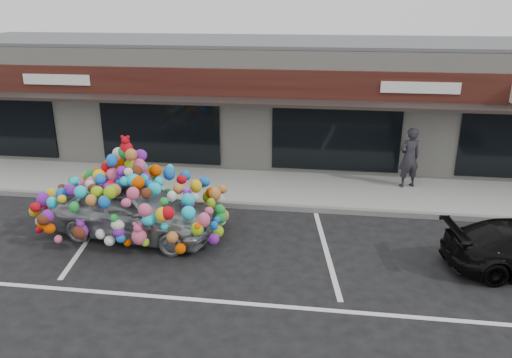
# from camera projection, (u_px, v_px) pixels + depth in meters

# --- Properties ---
(ground) EXTENTS (90.00, 90.00, 0.00)m
(ground) POSITION_uv_depth(u_px,v_px,m) (211.00, 247.00, 12.23)
(ground) COLOR black
(ground) RESTS_ON ground
(shop_building) EXTENTS (24.00, 7.20, 4.31)m
(shop_building) POSITION_uv_depth(u_px,v_px,m) (258.00, 97.00, 19.37)
(shop_building) COLOR beige
(shop_building) RESTS_ON ground
(sidewalk) EXTENTS (26.00, 3.00, 0.15)m
(sidewalk) POSITION_uv_depth(u_px,v_px,m) (239.00, 187.00, 15.93)
(sidewalk) COLOR #979792
(sidewalk) RESTS_ON ground
(kerb) EXTENTS (26.00, 0.18, 0.16)m
(kerb) POSITION_uv_depth(u_px,v_px,m) (230.00, 205.00, 14.54)
(kerb) COLOR slate
(kerb) RESTS_ON ground
(parking_stripe_left) EXTENTS (0.73, 4.37, 0.01)m
(parking_stripe_left) POSITION_uv_depth(u_px,v_px,m) (91.00, 235.00, 12.84)
(parking_stripe_left) COLOR silver
(parking_stripe_left) RESTS_ON ground
(parking_stripe_mid) EXTENTS (0.73, 4.37, 0.01)m
(parking_stripe_mid) POSITION_uv_depth(u_px,v_px,m) (326.00, 250.00, 12.05)
(parking_stripe_mid) COLOR silver
(parking_stripe_mid) RESTS_ON ground
(lane_line) EXTENTS (14.00, 0.12, 0.01)m
(lane_line) POSITION_uv_depth(u_px,v_px,m) (284.00, 307.00, 9.83)
(lane_line) COLOR silver
(lane_line) RESTS_ON ground
(toy_car) EXTENTS (3.10, 4.80, 2.66)m
(toy_car) POSITION_uv_depth(u_px,v_px,m) (133.00, 203.00, 12.54)
(toy_car) COLOR #9B9FA6
(toy_car) RESTS_ON ground
(pedestrian_a) EXTENTS (0.81, 0.67, 1.90)m
(pedestrian_a) POSITION_uv_depth(u_px,v_px,m) (409.00, 158.00, 15.44)
(pedestrian_a) COLOR black
(pedestrian_a) RESTS_ON sidewalk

